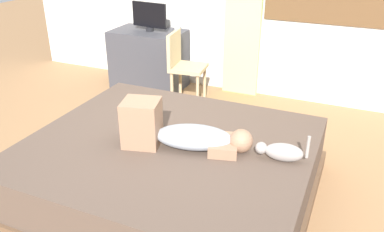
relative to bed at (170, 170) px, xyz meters
name	(u,v)px	position (x,y,z in m)	size (l,w,h in m)	color
ground_plane	(162,198)	(-0.04, -0.07, -0.23)	(16.00, 16.00, 0.00)	olive
bed	(170,170)	(0.00, 0.00, 0.00)	(2.13, 1.87, 0.47)	brown
person_lying	(180,133)	(0.10, -0.02, 0.35)	(0.94, 0.46, 0.34)	#8C939E
cat	(281,152)	(0.81, 0.09, 0.31)	(0.36, 0.15, 0.21)	gray
desk	(149,59)	(-1.29, 2.00, 0.14)	(0.90, 0.56, 0.74)	#38383D
tv_monitor	(149,16)	(-1.26, 2.00, 0.69)	(0.48, 0.10, 0.35)	black
cup	(177,26)	(-0.99, 2.21, 0.55)	(0.08, 0.08, 0.08)	white
chair_by_desk	(182,63)	(-0.65, 1.65, 0.27)	(0.42, 0.42, 0.86)	tan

